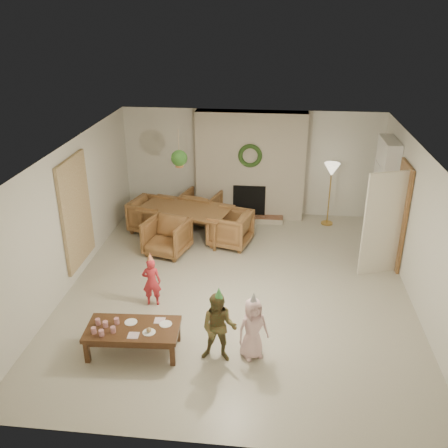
# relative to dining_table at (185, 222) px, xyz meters

# --- Properties ---
(floor) EXTENTS (7.00, 7.00, 0.00)m
(floor) POSITION_rel_dining_table_xyz_m (1.32, -1.96, -0.34)
(floor) COLOR #B7B29E
(floor) RESTS_ON ground
(ceiling) EXTENTS (7.00, 7.00, 0.00)m
(ceiling) POSITION_rel_dining_table_xyz_m (1.32, -1.96, 2.16)
(ceiling) COLOR white
(ceiling) RESTS_ON wall_back
(wall_back) EXTENTS (7.00, 0.00, 7.00)m
(wall_back) POSITION_rel_dining_table_xyz_m (1.32, 1.54, 0.91)
(wall_back) COLOR silver
(wall_back) RESTS_ON floor
(wall_front) EXTENTS (7.00, 0.00, 7.00)m
(wall_front) POSITION_rel_dining_table_xyz_m (1.32, -5.46, 0.91)
(wall_front) COLOR silver
(wall_front) RESTS_ON floor
(wall_left) EXTENTS (0.00, 7.00, 7.00)m
(wall_left) POSITION_rel_dining_table_xyz_m (-1.68, -1.96, 0.91)
(wall_left) COLOR silver
(wall_left) RESTS_ON floor
(wall_right) EXTENTS (0.00, 7.00, 7.00)m
(wall_right) POSITION_rel_dining_table_xyz_m (4.32, -1.96, 0.91)
(wall_right) COLOR silver
(wall_right) RESTS_ON floor
(fireplace_mass) EXTENTS (2.50, 0.40, 2.50)m
(fireplace_mass) POSITION_rel_dining_table_xyz_m (1.32, 1.34, 0.91)
(fireplace_mass) COLOR #542116
(fireplace_mass) RESTS_ON floor
(fireplace_hearth) EXTENTS (1.60, 0.30, 0.12)m
(fireplace_hearth) POSITION_rel_dining_table_xyz_m (1.32, 0.99, -0.28)
(fireplace_hearth) COLOR #602E1A
(fireplace_hearth) RESTS_ON floor
(fireplace_firebox) EXTENTS (0.75, 0.12, 0.75)m
(fireplace_firebox) POSITION_rel_dining_table_xyz_m (1.32, 1.16, 0.11)
(fireplace_firebox) COLOR black
(fireplace_firebox) RESTS_ON floor
(fireplace_wreath) EXTENTS (0.54, 0.10, 0.54)m
(fireplace_wreath) POSITION_rel_dining_table_xyz_m (1.32, 1.11, 1.21)
(fireplace_wreath) COLOR #203F17
(fireplace_wreath) RESTS_ON fireplace_mass
(floor_lamp_base) EXTENTS (0.27, 0.27, 0.03)m
(floor_lamp_base) POSITION_rel_dining_table_xyz_m (3.14, 1.04, -0.32)
(floor_lamp_base) COLOR gold
(floor_lamp_base) RESTS_ON floor
(floor_lamp_post) EXTENTS (0.03, 0.03, 1.31)m
(floor_lamp_post) POSITION_rel_dining_table_xyz_m (3.14, 1.04, 0.34)
(floor_lamp_post) COLOR gold
(floor_lamp_post) RESTS_ON floor
(floor_lamp_shade) EXTENTS (0.35, 0.35, 0.29)m
(floor_lamp_shade) POSITION_rel_dining_table_xyz_m (3.14, 1.04, 0.98)
(floor_lamp_shade) COLOR beige
(floor_lamp_shade) RESTS_ON floor_lamp_post
(bookshelf_carcass) EXTENTS (0.30, 1.00, 2.20)m
(bookshelf_carcass) POSITION_rel_dining_table_xyz_m (4.16, 0.34, 0.76)
(bookshelf_carcass) COLOR white
(bookshelf_carcass) RESTS_ON floor
(bookshelf_shelf_a) EXTENTS (0.30, 0.92, 0.03)m
(bookshelf_shelf_a) POSITION_rel_dining_table_xyz_m (4.14, 0.34, 0.11)
(bookshelf_shelf_a) COLOR white
(bookshelf_shelf_a) RESTS_ON bookshelf_carcass
(bookshelf_shelf_b) EXTENTS (0.30, 0.92, 0.03)m
(bookshelf_shelf_b) POSITION_rel_dining_table_xyz_m (4.14, 0.34, 0.51)
(bookshelf_shelf_b) COLOR white
(bookshelf_shelf_b) RESTS_ON bookshelf_carcass
(bookshelf_shelf_c) EXTENTS (0.30, 0.92, 0.03)m
(bookshelf_shelf_c) POSITION_rel_dining_table_xyz_m (4.14, 0.34, 0.91)
(bookshelf_shelf_c) COLOR white
(bookshelf_shelf_c) RESTS_ON bookshelf_carcass
(bookshelf_shelf_d) EXTENTS (0.30, 0.92, 0.03)m
(bookshelf_shelf_d) POSITION_rel_dining_table_xyz_m (4.14, 0.34, 1.31)
(bookshelf_shelf_d) COLOR white
(bookshelf_shelf_d) RESTS_ON bookshelf_carcass
(books_row_lower) EXTENTS (0.20, 0.40, 0.24)m
(books_row_lower) POSITION_rel_dining_table_xyz_m (4.12, 0.19, 0.25)
(books_row_lower) COLOR #AA1F2E
(books_row_lower) RESTS_ON bookshelf_shelf_a
(books_row_mid) EXTENTS (0.20, 0.44, 0.24)m
(books_row_mid) POSITION_rel_dining_table_xyz_m (4.12, 0.39, 0.65)
(books_row_mid) COLOR #254789
(books_row_mid) RESTS_ON bookshelf_shelf_b
(books_row_upper) EXTENTS (0.20, 0.36, 0.22)m
(books_row_upper) POSITION_rel_dining_table_xyz_m (4.12, 0.24, 1.04)
(books_row_upper) COLOR #AD9D25
(books_row_upper) RESTS_ON bookshelf_shelf_c
(door_frame) EXTENTS (0.05, 0.86, 2.04)m
(door_frame) POSITION_rel_dining_table_xyz_m (4.28, -0.76, 0.68)
(door_frame) COLOR brown
(door_frame) RESTS_ON floor
(door_leaf) EXTENTS (0.77, 0.32, 2.00)m
(door_leaf) POSITION_rel_dining_table_xyz_m (3.90, -1.14, 0.66)
(door_leaf) COLOR beige
(door_leaf) RESTS_ON floor
(curtain_panel) EXTENTS (0.06, 1.20, 2.00)m
(curtain_panel) POSITION_rel_dining_table_xyz_m (-1.64, -1.76, 0.91)
(curtain_panel) COLOR #C7B88C
(curtain_panel) RESTS_ON wall_left
(dining_table) EXTENTS (2.13, 1.54, 0.67)m
(dining_table) POSITION_rel_dining_table_xyz_m (0.00, 0.00, 0.00)
(dining_table) COLOR brown
(dining_table) RESTS_ON floor
(dining_chair_near) EXTENTS (0.98, 1.00, 0.74)m
(dining_chair_near) POSITION_rel_dining_table_xyz_m (-0.22, -0.81, 0.04)
(dining_chair_near) COLOR brown
(dining_chair_near) RESTS_ON floor
(dining_chair_far) EXTENTS (0.98, 1.00, 0.74)m
(dining_chair_far) POSITION_rel_dining_table_xyz_m (0.22, 0.81, 0.04)
(dining_chair_far) COLOR brown
(dining_chair_far) RESTS_ON floor
(dining_chair_left) EXTENTS (1.00, 0.98, 0.74)m
(dining_chair_left) POSITION_rel_dining_table_xyz_m (-0.81, 0.22, 0.04)
(dining_chair_left) COLOR brown
(dining_chair_left) RESTS_ON floor
(dining_chair_right) EXTENTS (1.00, 0.98, 0.74)m
(dining_chair_right) POSITION_rel_dining_table_xyz_m (1.01, -0.28, 0.04)
(dining_chair_right) COLOR brown
(dining_chair_right) RESTS_ON floor
(hanging_plant_cord) EXTENTS (0.01, 0.01, 0.70)m
(hanging_plant_cord) POSITION_rel_dining_table_xyz_m (0.02, -0.46, 1.81)
(hanging_plant_cord) COLOR tan
(hanging_plant_cord) RESTS_ON ceiling
(hanging_plant_pot) EXTENTS (0.16, 0.16, 0.12)m
(hanging_plant_pot) POSITION_rel_dining_table_xyz_m (0.02, -0.46, 1.46)
(hanging_plant_pot) COLOR brown
(hanging_plant_pot) RESTS_ON hanging_plant_cord
(hanging_plant_foliage) EXTENTS (0.32, 0.32, 0.32)m
(hanging_plant_foliage) POSITION_rel_dining_table_xyz_m (0.02, -0.46, 1.58)
(hanging_plant_foliage) COLOR #224D19
(hanging_plant_foliage) RESTS_ON hanging_plant_pot
(coffee_table_top) EXTENTS (1.38, 0.75, 0.06)m
(coffee_table_top) POSITION_rel_dining_table_xyz_m (-0.05, -3.92, 0.05)
(coffee_table_top) COLOR #4A2D18
(coffee_table_top) RESTS_ON floor
(coffee_table_apron) EXTENTS (1.27, 0.64, 0.08)m
(coffee_table_apron) POSITION_rel_dining_table_xyz_m (-0.05, -3.92, -0.03)
(coffee_table_apron) COLOR #4A2D18
(coffee_table_apron) RESTS_ON floor
(coffee_leg_fl) EXTENTS (0.08, 0.08, 0.35)m
(coffee_leg_fl) POSITION_rel_dining_table_xyz_m (-0.64, -4.23, -0.16)
(coffee_leg_fl) COLOR #4A2D18
(coffee_leg_fl) RESTS_ON floor
(coffee_leg_fr) EXTENTS (0.08, 0.08, 0.35)m
(coffee_leg_fr) POSITION_rel_dining_table_xyz_m (0.57, -4.15, -0.16)
(coffee_leg_fr) COLOR #4A2D18
(coffee_leg_fr) RESTS_ON floor
(coffee_leg_bl) EXTENTS (0.08, 0.08, 0.35)m
(coffee_leg_bl) POSITION_rel_dining_table_xyz_m (-0.67, -3.68, -0.16)
(coffee_leg_bl) COLOR #4A2D18
(coffee_leg_bl) RESTS_ON floor
(coffee_leg_br) EXTENTS (0.08, 0.08, 0.35)m
(coffee_leg_br) POSITION_rel_dining_table_xyz_m (0.54, -3.61, -0.16)
(coffee_leg_br) COLOR #4A2D18
(coffee_leg_br) RESTS_ON floor
(cup_a) EXTENTS (0.08, 0.08, 0.09)m
(cup_a) POSITION_rel_dining_table_xyz_m (-0.56, -4.10, 0.12)
(cup_a) COLOR silver
(cup_a) RESTS_ON coffee_table_top
(cup_b) EXTENTS (0.08, 0.08, 0.09)m
(cup_b) POSITION_rel_dining_table_xyz_m (-0.57, -3.90, 0.12)
(cup_b) COLOR silver
(cup_b) RESTS_ON coffee_table_top
(cup_c) EXTENTS (0.08, 0.08, 0.09)m
(cup_c) POSITION_rel_dining_table_xyz_m (-0.43, -4.15, 0.12)
(cup_c) COLOR silver
(cup_c) RESTS_ON coffee_table_top
(cup_d) EXTENTS (0.08, 0.08, 0.09)m
(cup_d) POSITION_rel_dining_table_xyz_m (-0.44, -3.94, 0.12)
(cup_d) COLOR silver
(cup_d) RESTS_ON coffee_table_top
(cup_e) EXTENTS (0.08, 0.08, 0.09)m
(cup_e) POSITION_rel_dining_table_xyz_m (-0.29, -4.06, 0.12)
(cup_e) COLOR silver
(cup_e) RESTS_ON coffee_table_top
(cup_f) EXTENTS (0.08, 0.08, 0.09)m
(cup_f) POSITION_rel_dining_table_xyz_m (-0.30, -3.85, 0.12)
(cup_f) COLOR silver
(cup_f) RESTS_ON coffee_table_top
(plate_a) EXTENTS (0.20, 0.20, 0.01)m
(plate_a) POSITION_rel_dining_table_xyz_m (-0.11, -3.80, 0.08)
(plate_a) COLOR white
(plate_a) RESTS_ON coffee_table_top
(plate_b) EXTENTS (0.20, 0.20, 0.01)m
(plate_b) POSITION_rel_dining_table_xyz_m (0.21, -4.00, 0.08)
(plate_b) COLOR white
(plate_b) RESTS_ON coffee_table_top
(plate_c) EXTENTS (0.20, 0.20, 0.01)m
(plate_c) POSITION_rel_dining_table_xyz_m (0.41, -3.79, 0.08)
(plate_c) COLOR white
(plate_c) RESTS_ON coffee_table_top
(food_scoop) EXTENTS (0.08, 0.08, 0.07)m
(food_scoop) POSITION_rel_dining_table_xyz_m (0.21, -4.00, 0.12)
(food_scoop) COLOR tan
(food_scoop) RESTS_ON plate_b
(napkin_left) EXTENTS (0.16, 0.16, 0.01)m
(napkin_left) POSITION_rel_dining_table_xyz_m (0.01, -4.10, 0.08)
(napkin_left) COLOR #D69EB2
(napkin_left) RESTS_ON coffee_table_top
(napkin_right) EXTENTS (0.16, 0.16, 0.01)m
(napkin_right) POSITION_rel_dining_table_xyz_m (0.30, -3.71, 0.08)
(napkin_right) COLOR #D69EB2
(napkin_right) RESTS_ON coffee_table_top
(child_red) EXTENTS (0.34, 0.24, 0.86)m
(child_red) POSITION_rel_dining_table_xyz_m (-0.08, -2.67, 0.10)
(child_red) COLOR red
(child_red) RESTS_ON floor
(party_hat_red) EXTENTS (0.14, 0.14, 0.16)m
(party_hat_red) POSITION_rel_dining_table_xyz_m (-0.08, -2.67, 0.56)
(party_hat_red) COLOR gold
(party_hat_red) RESTS_ON child_red
(child_plaid) EXTENTS (0.54, 0.43, 1.07)m
(child_plaid) POSITION_rel_dining_table_xyz_m (1.21, -3.96, 0.20)
(child_plaid) COLOR brown
(child_plaid) RESTS_ON floor
(party_hat_plaid) EXTENTS (0.17, 0.17, 0.18)m
(party_hat_plaid) POSITION_rel_dining_table_xyz_m (1.21, -3.96, 0.77)
(party_hat_plaid) COLOR green
(party_hat_plaid) RESTS_ON child_plaid
(child_pink) EXTENTS (0.55, 0.49, 0.95)m
(child_pink) POSITION_rel_dining_table_xyz_m (1.68, -3.83, 0.14)
(child_pink) COLOR #FAC8CA
(child_pink) RESTS_ON floor
(party_hat_pink) EXTENTS (0.16, 0.16, 0.17)m
(party_hat_pink) POSITION_rel_dining_table_xyz_m (1.68, -3.83, 0.65)
(party_hat_pink) COLOR #B1B0B7
(party_hat_pink) RESTS_ON child_pink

